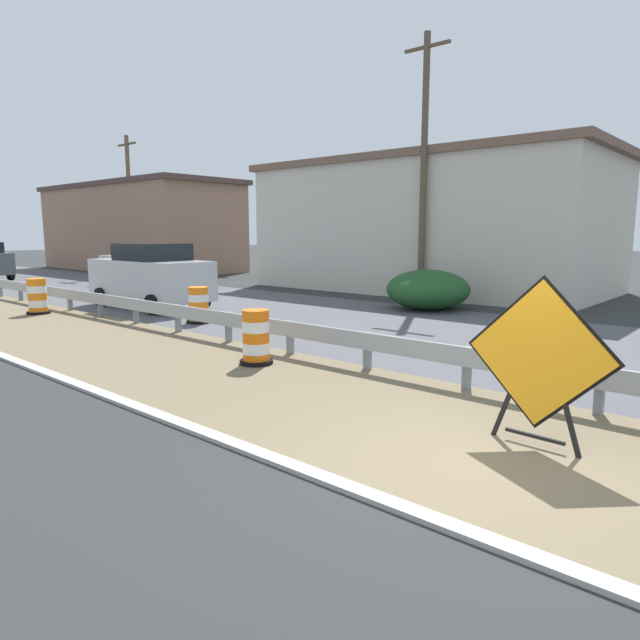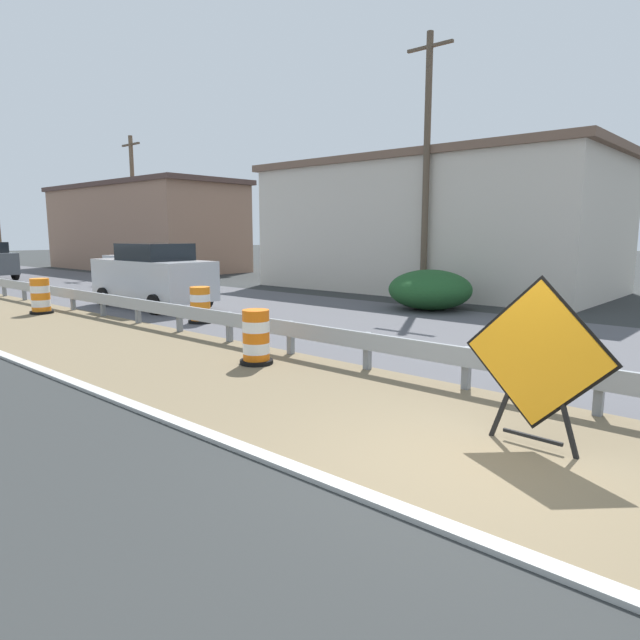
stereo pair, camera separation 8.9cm
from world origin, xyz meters
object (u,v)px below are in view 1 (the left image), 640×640
warning_sign_diamond (539,359)px  traffic_barrel_mid (38,298)px  traffic_barrel_close (199,307)px  car_mid_far_lane (141,265)px  utility_pole_mid (130,204)px  utility_pole_near (424,166)px  traffic_barrel_nearest (256,340)px  car_lead_far_lane (151,276)px

warning_sign_diamond → traffic_barrel_mid: (0.74, 15.73, -0.57)m
traffic_barrel_close → car_mid_far_lane: size_ratio=0.24×
utility_pole_mid → utility_pole_near: bearing=-89.3°
warning_sign_diamond → traffic_barrel_nearest: bearing=-94.2°
traffic_barrel_nearest → car_lead_far_lane: (3.24, 8.75, 0.60)m
traffic_barrel_close → car_mid_far_lane: (4.75, 10.77, 0.54)m
warning_sign_diamond → traffic_barrel_mid: warning_sign_diamond is taller
warning_sign_diamond → traffic_barrel_close: size_ratio=2.02×
traffic_barrel_close → utility_pole_mid: (8.40, 17.65, 3.74)m
traffic_barrel_nearest → utility_pole_near: size_ratio=0.11×
traffic_barrel_mid → car_lead_far_lane: car_lead_far_lane is taller
warning_sign_diamond → traffic_barrel_mid: bearing=-90.0°
car_mid_far_lane → utility_pole_mid: 8.42m
car_lead_far_lane → traffic_barrel_close: bearing=166.1°
traffic_barrel_close → utility_pole_mid: bearing=64.5°
car_mid_far_lane → utility_pole_near: 13.91m
car_mid_far_lane → traffic_barrel_nearest: bearing=-25.1°
utility_pole_mid → car_lead_far_lane: bearing=-118.4°
car_mid_far_lane → car_lead_far_lane: bearing=-29.8°
car_lead_far_lane → utility_pole_mid: 15.98m
traffic_barrel_mid → traffic_barrel_close: bearing=-66.9°
car_lead_far_lane → utility_pole_near: utility_pole_near is taller
traffic_barrel_mid → utility_pole_near: size_ratio=0.12×
traffic_barrel_close → utility_pole_near: utility_pole_near is taller
traffic_barrel_close → traffic_barrel_mid: 5.68m
traffic_barrel_nearest → car_lead_far_lane: bearing=69.7°
traffic_barrel_nearest → car_mid_far_lane: bearing=65.8°
traffic_barrel_close → car_lead_far_lane: car_lead_far_lane is taller
traffic_barrel_mid → car_lead_far_lane: 3.50m
traffic_barrel_nearest → utility_pole_near: utility_pole_near is taller
traffic_barrel_nearest → car_lead_far_lane: car_lead_far_lane is taller
car_mid_far_lane → warning_sign_diamond: bearing=-20.8°
warning_sign_diamond → utility_pole_near: 14.91m
car_mid_far_lane → utility_pole_mid: (3.65, 6.88, 3.20)m
warning_sign_diamond → traffic_barrel_close: bearing=-103.1°
traffic_barrel_nearest → car_mid_far_lane: size_ratio=0.25×
car_lead_far_lane → warning_sign_diamond: bearing=164.5°
car_mid_far_lane → utility_pole_mid: bearing=151.2°
utility_pole_mid → car_mid_far_lane: bearing=-117.9°
warning_sign_diamond → traffic_barrel_nearest: size_ratio=1.94×
traffic_barrel_close → traffic_barrel_mid: (-2.23, 5.23, 0.04)m
traffic_barrel_close → warning_sign_diamond: bearing=-105.8°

